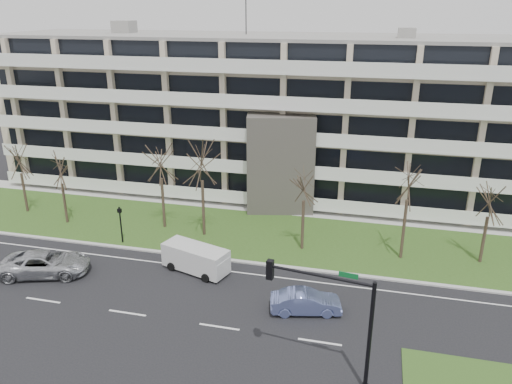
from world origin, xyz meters
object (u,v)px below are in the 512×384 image
(white_van, at_px, (196,257))
(pedestrian_signal, at_px, (120,220))
(blue_sedan, at_px, (306,302))
(traffic_signal, at_px, (334,311))
(silver_pickup, at_px, (45,263))

(white_van, bearing_deg, pedestrian_signal, 176.52)
(blue_sedan, relative_size, white_van, 0.84)
(white_van, xyz_separation_m, traffic_signal, (10.47, -8.95, 2.98))
(silver_pickup, relative_size, blue_sedan, 1.38)
(silver_pickup, xyz_separation_m, blue_sedan, (18.62, -0.28, -0.12))
(silver_pickup, xyz_separation_m, white_van, (10.25, 2.96, 0.30))
(silver_pickup, distance_m, blue_sedan, 18.62)
(traffic_signal, bearing_deg, blue_sedan, 118.30)
(white_van, xyz_separation_m, pedestrian_signal, (-7.39, 2.86, 0.85))
(traffic_signal, bearing_deg, pedestrian_signal, 154.65)
(white_van, distance_m, pedestrian_signal, 7.97)
(blue_sedan, bearing_deg, pedestrian_signal, 55.57)
(white_van, relative_size, traffic_signal, 0.82)
(silver_pickup, height_order, white_van, white_van)
(white_van, relative_size, pedestrian_signal, 1.67)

